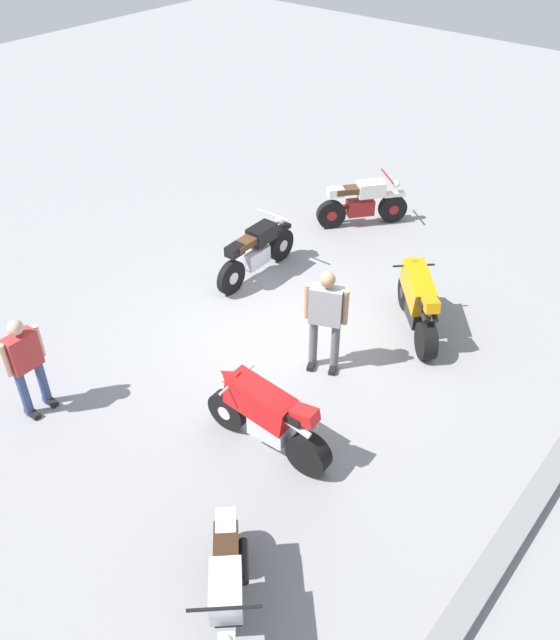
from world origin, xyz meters
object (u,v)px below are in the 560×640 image
at_px(motorcycle_cream_vintage, 362,203).
at_px(person_in_red_shirt, 26,361).
at_px(motorcycle_silver_cruiser, 228,591).
at_px(motorcycle_black_cruiser, 256,251).
at_px(person_in_gray_shirt, 326,315).
at_px(motorcycle_orange_sportbike, 418,300).
at_px(motorcycle_red_sportbike, 266,415).

bearing_deg(motorcycle_cream_vintage, person_in_red_shirt, -145.22).
relative_size(motorcycle_silver_cruiser, motorcycle_black_cruiser, 0.77).
bearing_deg(person_in_red_shirt, person_in_gray_shirt, 50.43).
bearing_deg(person_in_gray_shirt, motorcycle_black_cruiser, -141.14).
height_order(motorcycle_cream_vintage, person_in_gray_shirt, person_in_gray_shirt).
xyz_separation_m(motorcycle_silver_cruiser, motorcycle_orange_sportbike, (-5.67, -1.09, 0.07)).
height_order(motorcycle_red_sportbike, motorcycle_black_cruiser, motorcycle_red_sportbike).
xyz_separation_m(motorcycle_red_sportbike, person_in_red_shirt, (1.55, -3.02, 0.29)).
height_order(motorcycle_silver_cruiser, motorcycle_black_cruiser, same).
bearing_deg(motorcycle_red_sportbike, person_in_red_shirt, 23.41).
bearing_deg(person_in_gray_shirt, motorcycle_red_sportbike, -11.59).
bearing_deg(person_in_gray_shirt, motorcycle_silver_cruiser, -0.62).
xyz_separation_m(motorcycle_red_sportbike, person_in_gray_shirt, (-1.83, -0.40, 0.41)).
distance_m(motorcycle_orange_sportbike, person_in_gray_shirt, 1.88).
height_order(motorcycle_cream_vintage, motorcycle_black_cruiser, motorcycle_black_cruiser).
bearing_deg(motorcycle_cream_vintage, motorcycle_orange_sportbike, -93.49).
xyz_separation_m(motorcycle_silver_cruiser, motorcycle_cream_vintage, (-8.13, -3.84, -0.03)).
xyz_separation_m(motorcycle_red_sportbike, motorcycle_black_cruiser, (-3.12, -2.92, -0.07)).
distance_m(motorcycle_silver_cruiser, motorcycle_red_sportbike, 2.47).
bearing_deg(motorcycle_black_cruiser, motorcycle_red_sportbike, -138.64).
relative_size(motorcycle_silver_cruiser, motorcycle_cream_vintage, 0.98).
distance_m(motorcycle_cream_vintage, person_in_gray_shirt, 4.74).
relative_size(motorcycle_black_cruiser, person_in_red_shirt, 1.32).
distance_m(motorcycle_red_sportbike, person_in_red_shirt, 3.41).
distance_m(motorcycle_orange_sportbike, person_in_red_shirt, 6.06).
bearing_deg(motorcycle_red_sportbike, motorcycle_silver_cruiser, 117.91).
distance_m(motorcycle_red_sportbike, motorcycle_orange_sportbike, 3.57).
relative_size(motorcycle_cream_vintage, motorcycle_black_cruiser, 0.78).
distance_m(motorcycle_red_sportbike, motorcycle_black_cruiser, 4.28).
bearing_deg(motorcycle_cream_vintage, motorcycle_red_sportbike, -118.72).
xyz_separation_m(person_in_red_shirt, person_in_gray_shirt, (-3.38, 2.62, 0.12)).
xyz_separation_m(motorcycle_cream_vintage, person_in_gray_shirt, (4.20, 2.14, 0.52)).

